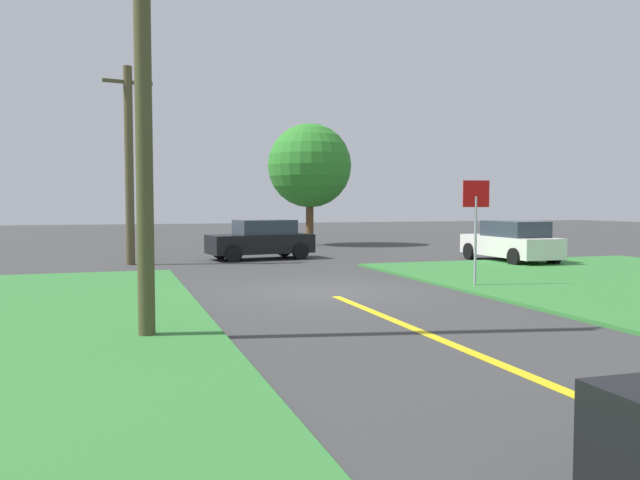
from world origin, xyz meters
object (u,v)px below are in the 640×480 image
object	(u,v)px
car_on_crossroad	(511,242)
utility_pole_near	(143,54)
stop_sign	(476,213)
oak_tree_left	(310,166)
car_approaching_junction	(261,240)
utility_pole_mid	(129,163)

from	to	relation	value
car_on_crossroad	utility_pole_near	distance (m)	17.80
stop_sign	oak_tree_left	distance (m)	18.70
car_approaching_junction	car_on_crossroad	bearing A→B (deg)	144.94
utility_pole_mid	car_on_crossroad	bearing A→B (deg)	-14.54
car_on_crossroad	utility_pole_near	xyz separation A→B (m)	(-14.17, -10.04, 3.89)
car_on_crossroad	utility_pole_mid	distance (m)	14.86
car_on_crossroad	utility_pole_near	world-z (taller)	utility_pole_near
car_on_crossroad	utility_pole_mid	xyz separation A→B (m)	(-14.09, 3.66, 2.97)
stop_sign	utility_pole_near	world-z (taller)	utility_pole_near
oak_tree_left	utility_pole_near	bearing A→B (deg)	-113.64
utility_pole_near	utility_pole_mid	size ratio (longest dim) A/B	1.24
stop_sign	oak_tree_left	world-z (taller)	oak_tree_left
stop_sign	oak_tree_left	size ratio (longest dim) A/B	0.43
stop_sign	utility_pole_near	distance (m)	10.00
oak_tree_left	car_on_crossroad	bearing A→B (deg)	-70.86
car_approaching_junction	utility_pole_mid	xyz separation A→B (m)	(-5.20, -0.84, 2.97)
stop_sign	utility_pole_mid	bearing A→B (deg)	-34.46
car_approaching_junction	utility_pole_mid	size ratio (longest dim) A/B	0.60
stop_sign	utility_pole_mid	distance (m)	13.15
utility_pole_mid	oak_tree_left	bearing A→B (deg)	42.02
stop_sign	car_approaching_junction	world-z (taller)	stop_sign
car_on_crossroad	car_approaching_junction	world-z (taller)	same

